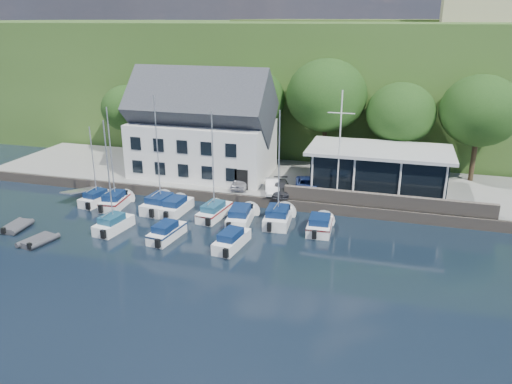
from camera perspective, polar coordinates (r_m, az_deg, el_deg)
ground at (r=36.97m, az=-5.38°, el=-7.48°), size 180.00×180.00×0.00m
quay at (r=52.22m, az=1.58°, el=1.34°), size 60.00×13.00×1.00m
quay_face at (r=46.31m, az=-0.46°, el=-1.05°), size 60.00×0.30×1.00m
hillside at (r=93.82m, az=8.73°, el=13.83°), size 160.00×75.00×16.00m
field_patch at (r=100.69m, az=14.39°, el=18.48°), size 50.00×30.00×0.30m
harbor_building at (r=52.18m, az=-6.17°, el=6.74°), size 14.40×8.20×8.70m
club_pavilion at (r=48.55m, az=13.82°, el=2.52°), size 13.20×7.20×4.10m
seawall at (r=44.60m, az=14.63°, el=-1.01°), size 18.00×0.50×1.20m
gangway at (r=51.78m, az=-18.91°, el=-0.48°), size 1.20×6.00×1.40m
car_silver at (r=48.36m, az=-1.71°, el=1.27°), size 1.85×3.89×1.29m
car_white at (r=46.95m, az=1.90°, el=0.67°), size 2.20×3.94×1.23m
car_dgrey at (r=46.68m, az=2.81°, el=0.49°), size 2.45×4.18×1.14m
car_blue at (r=47.42m, az=5.79°, el=0.85°), size 2.29×4.18×1.35m
flagpole at (r=44.72m, az=9.52°, el=5.18°), size 2.35×0.20×9.79m
tree_0 at (r=61.87m, az=-14.42°, el=7.99°), size 6.00×6.00×8.20m
tree_1 at (r=59.69m, az=-8.69°, el=8.54°), size 6.85×6.85×9.36m
tree_2 at (r=55.80m, az=-0.67°, el=8.63°), size 7.71×7.71×10.54m
tree_3 at (r=54.40m, az=7.96°, el=8.78°), size 8.55×8.55×11.69m
tree_4 at (r=53.52m, az=16.05°, el=6.88°), size 6.99×6.99×9.55m
tree_5 at (r=53.90m, az=24.01°, el=6.59°), size 7.72×7.72×10.56m
boat_r1_0 at (r=48.26m, az=-18.13°, el=3.32°), size 2.50×5.45×8.21m
boat_r1_1 at (r=46.78m, az=-16.19°, el=3.54°), size 2.46×5.71×9.01m
boat_r1_2 at (r=44.89m, az=-11.13°, el=3.58°), size 2.82×6.16×9.44m
boat_r1_3 at (r=45.36m, az=-9.18°, el=-1.45°), size 2.28×5.79×1.45m
boat_r1_4 at (r=42.67m, az=-4.92°, el=2.42°), size 2.46×6.23×8.54m
boat_r1_5 at (r=42.68m, az=-1.75°, el=-2.54°), size 2.61×6.55×1.46m
boat_r1_6 at (r=41.06m, az=2.63°, el=2.53°), size 2.69×6.09×9.54m
boat_r1_7 at (r=41.21m, az=7.31°, el=-3.56°), size 2.33×5.28×1.41m
boat_r2_1 at (r=41.41m, az=-16.44°, el=1.33°), size 2.44×5.39×8.78m
boat_r2_2 at (r=40.17m, az=-10.18°, el=-4.35°), size 2.28×5.56×1.40m
boat_r2_3 at (r=38.19m, az=-2.79°, el=-5.31°), size 2.38×5.92×1.42m
dinghy_0 at (r=45.91m, az=-25.69°, el=-3.47°), size 1.95×2.99×0.66m
dinghy_1 at (r=42.36m, az=-23.65°, el=-5.02°), size 2.31×3.16×0.66m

